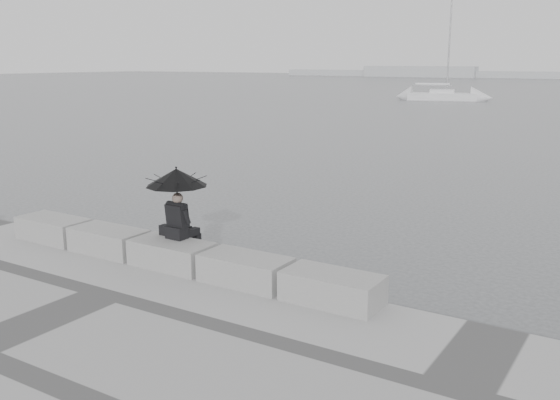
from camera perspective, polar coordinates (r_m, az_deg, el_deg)
The scene contains 9 objects.
ground at distance 12.56m, azimuth -8.33°, elevation -7.67°, with size 360.00×360.00×0.00m, color #424446.
stone_block_far_left at distance 14.42m, azimuth -19.98°, elevation -2.51°, with size 1.60×0.80×0.50m, color gray.
stone_block_left at distance 13.16m, azimuth -15.38°, elevation -3.61°, with size 1.60×0.80×0.50m, color gray.
stone_block_centre at distance 12.00m, azimuth -9.83°, elevation -4.91°, with size 1.60×0.80×0.50m, color gray.
stone_block_right at distance 10.98m, azimuth -3.15°, elevation -6.40°, with size 1.60×0.80×0.50m, color gray.
stone_block_far_right at distance 10.15m, azimuth 4.79°, elevation -8.05°, with size 1.60×0.80×0.50m, color gray.
seated_person at distance 11.91m, azimuth -9.46°, elevation 1.21°, with size 1.17×1.17×1.39m.
bag at distance 12.35m, azimuth -10.24°, elevation -2.74°, with size 0.30×0.17×0.20m, color black.
sailboat_left at distance 72.08m, azimuth 14.60°, elevation 9.24°, with size 7.78×4.09×12.90m.
Camera 1 is at (7.71, -8.92, 4.33)m, focal length 40.00 mm.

